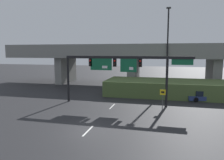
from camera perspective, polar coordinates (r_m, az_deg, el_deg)
The scene contains 8 objects.
ground_plane at distance 18.40m, azimuth -5.96°, elevation -12.77°, with size 160.00×160.00×0.00m, color #262628.
lane_markings at distance 29.48m, azimuth 1.97°, elevation -4.99°, with size 0.14×43.22×0.01m.
signal_gantry at distance 25.88m, azimuth 2.54°, elevation 3.84°, with size 15.22×0.44×5.83m.
speed_limit_sign at distance 24.33m, azimuth 13.09°, elevation -4.18°, with size 0.60×0.11×2.34m.
highway_light_pole_near at distance 36.63m, azimuth 14.29°, elevation 8.27°, with size 0.70×0.36×13.30m.
overpass_bridge at distance 41.60m, azimuth 5.73°, elevation 6.08°, with size 49.48×8.89×7.66m.
grass_embankment at distance 32.80m, azimuth 15.08°, elevation -2.05°, with size 18.64×6.87×2.18m.
parked_sedan_near_right at distance 30.74m, azimuth 22.73°, elevation -3.85°, with size 4.57×2.80×1.38m.
Camera 1 is at (5.93, -16.22, 6.33)m, focal length 35.00 mm.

